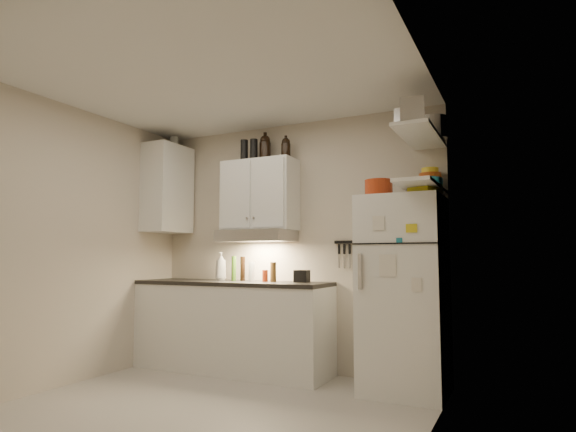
% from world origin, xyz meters
% --- Properties ---
extents(floor, '(3.20, 3.00, 0.02)m').
position_xyz_m(floor, '(0.00, 0.00, -0.01)').
color(floor, '#B3ACA5').
rests_on(floor, ground).
extents(ceiling, '(3.20, 3.00, 0.02)m').
position_xyz_m(ceiling, '(0.00, 0.00, 2.61)').
color(ceiling, silver).
rests_on(ceiling, ground).
extents(back_wall, '(3.20, 0.02, 2.60)m').
position_xyz_m(back_wall, '(0.00, 1.51, 1.30)').
color(back_wall, beige).
rests_on(back_wall, ground).
extents(left_wall, '(0.02, 3.00, 2.60)m').
position_xyz_m(left_wall, '(-1.61, 0.00, 1.30)').
color(left_wall, beige).
rests_on(left_wall, ground).
extents(right_wall, '(0.02, 3.00, 2.60)m').
position_xyz_m(right_wall, '(1.61, 0.00, 1.30)').
color(right_wall, beige).
rests_on(right_wall, ground).
extents(base_cabinet, '(2.10, 0.60, 0.88)m').
position_xyz_m(base_cabinet, '(-0.55, 1.20, 0.44)').
color(base_cabinet, white).
rests_on(base_cabinet, floor).
extents(countertop, '(2.10, 0.62, 0.04)m').
position_xyz_m(countertop, '(-0.55, 1.20, 0.90)').
color(countertop, black).
rests_on(countertop, base_cabinet).
extents(upper_cabinet, '(0.80, 0.33, 0.75)m').
position_xyz_m(upper_cabinet, '(-0.30, 1.33, 1.83)').
color(upper_cabinet, white).
rests_on(upper_cabinet, back_wall).
extents(side_cabinet, '(0.33, 0.55, 1.00)m').
position_xyz_m(side_cabinet, '(-1.44, 1.20, 1.95)').
color(side_cabinet, white).
rests_on(side_cabinet, left_wall).
extents(range_hood, '(0.76, 0.46, 0.12)m').
position_xyz_m(range_hood, '(-0.30, 1.27, 1.39)').
color(range_hood, silver).
rests_on(range_hood, back_wall).
extents(fridge, '(0.70, 0.68, 1.70)m').
position_xyz_m(fridge, '(1.25, 1.16, 0.85)').
color(fridge, white).
rests_on(fridge, floor).
extents(shelf_hi, '(0.30, 0.95, 0.03)m').
position_xyz_m(shelf_hi, '(1.45, 1.02, 2.20)').
color(shelf_hi, white).
rests_on(shelf_hi, right_wall).
extents(shelf_lo, '(0.30, 0.95, 0.03)m').
position_xyz_m(shelf_lo, '(1.45, 1.02, 1.76)').
color(shelf_lo, white).
rests_on(shelf_lo, right_wall).
extents(knife_strip, '(0.42, 0.02, 0.03)m').
position_xyz_m(knife_strip, '(0.70, 1.49, 1.32)').
color(knife_strip, black).
rests_on(knife_strip, back_wall).
extents(dutch_oven, '(0.25, 0.25, 0.14)m').
position_xyz_m(dutch_oven, '(1.09, 0.98, 1.77)').
color(dutch_oven, '#AD3414').
rests_on(dutch_oven, fridge).
extents(book_stack, '(0.26, 0.29, 0.08)m').
position_xyz_m(book_stack, '(1.48, 1.00, 1.74)').
color(book_stack, yellow).
rests_on(book_stack, fridge).
extents(spice_jar, '(0.09, 0.09, 0.11)m').
position_xyz_m(spice_jar, '(1.30, 1.11, 1.76)').
color(spice_jar, silver).
rests_on(spice_jar, fridge).
extents(stock_pot, '(0.35, 0.35, 0.20)m').
position_xyz_m(stock_pot, '(1.51, 1.27, 2.31)').
color(stock_pot, silver).
rests_on(stock_pot, shelf_hi).
extents(tin_a, '(0.23, 0.22, 0.20)m').
position_xyz_m(tin_a, '(1.38, 0.92, 2.32)').
color(tin_a, '#AAAAAD').
rests_on(tin_a, shelf_hi).
extents(tin_b, '(0.21, 0.21, 0.18)m').
position_xyz_m(tin_b, '(1.46, 0.64, 2.31)').
color(tin_b, '#AAAAAD').
rests_on(tin_b, shelf_hi).
extents(bowl_teal, '(0.25, 0.25, 0.10)m').
position_xyz_m(bowl_teal, '(1.46, 1.34, 1.82)').
color(bowl_teal, '#186E88').
rests_on(bowl_teal, shelf_lo).
extents(bowl_orange, '(0.20, 0.20, 0.06)m').
position_xyz_m(bowl_orange, '(1.46, 1.39, 1.90)').
color(bowl_orange, '#BF4712').
rests_on(bowl_orange, bowl_teal).
extents(bowl_yellow, '(0.15, 0.15, 0.05)m').
position_xyz_m(bowl_yellow, '(1.46, 1.39, 1.96)').
color(bowl_yellow, yellow).
rests_on(bowl_yellow, bowl_orange).
extents(plates, '(0.29, 0.29, 0.06)m').
position_xyz_m(plates, '(1.49, 1.05, 1.80)').
color(plates, '#186E88').
rests_on(plates, shelf_lo).
extents(growler_a, '(0.14, 0.14, 0.29)m').
position_xyz_m(growler_a, '(-0.26, 1.37, 2.34)').
color(growler_a, black).
rests_on(growler_a, upper_cabinet).
extents(growler_b, '(0.12, 0.12, 0.23)m').
position_xyz_m(growler_b, '(-0.01, 1.37, 2.32)').
color(growler_b, black).
rests_on(growler_b, upper_cabinet).
extents(thermos_a, '(0.11, 0.11, 0.23)m').
position_xyz_m(thermos_a, '(-0.35, 1.30, 2.32)').
color(thermos_a, black).
rests_on(thermos_a, upper_cabinet).
extents(thermos_b, '(0.08, 0.08, 0.23)m').
position_xyz_m(thermos_b, '(-0.46, 1.28, 2.32)').
color(thermos_b, black).
rests_on(thermos_b, upper_cabinet).
extents(side_jar, '(0.12, 0.12, 0.14)m').
position_xyz_m(side_jar, '(-1.46, 1.33, 2.52)').
color(side_jar, silver).
rests_on(side_jar, side_cabinet).
extents(soap_bottle, '(0.16, 0.16, 0.34)m').
position_xyz_m(soap_bottle, '(-0.77, 1.31, 1.09)').
color(soap_bottle, white).
rests_on(soap_bottle, countertop).
extents(pepper_mill, '(0.08, 0.08, 0.20)m').
position_xyz_m(pepper_mill, '(-0.10, 1.26, 1.02)').
color(pepper_mill, brown).
rests_on(pepper_mill, countertop).
extents(oil_bottle, '(0.05, 0.05, 0.26)m').
position_xyz_m(oil_bottle, '(-0.57, 1.27, 1.05)').
color(oil_bottle, '#365F17').
rests_on(oil_bottle, countertop).
extents(vinegar_bottle, '(0.06, 0.06, 0.26)m').
position_xyz_m(vinegar_bottle, '(-0.49, 1.31, 1.05)').
color(vinegar_bottle, black).
rests_on(vinegar_bottle, countertop).
extents(clear_bottle, '(0.08, 0.08, 0.20)m').
position_xyz_m(clear_bottle, '(-0.36, 1.28, 1.02)').
color(clear_bottle, silver).
rests_on(clear_bottle, countertop).
extents(red_jar, '(0.07, 0.07, 0.12)m').
position_xyz_m(red_jar, '(-0.18, 1.24, 0.98)').
color(red_jar, '#AD3414').
rests_on(red_jar, countertop).
extents(caddy, '(0.14, 0.10, 0.12)m').
position_xyz_m(caddy, '(0.21, 1.29, 0.98)').
color(caddy, black).
rests_on(caddy, countertop).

